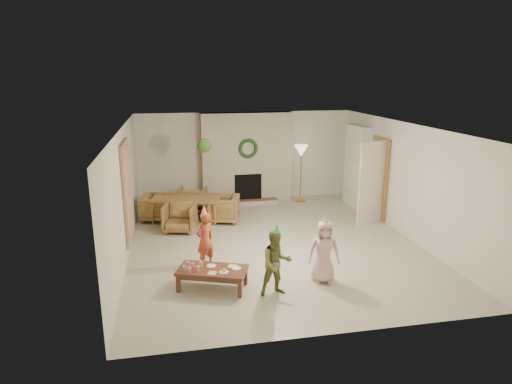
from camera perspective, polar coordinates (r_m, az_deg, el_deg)
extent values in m
plane|color=#B7B29E|center=(9.56, 2.24, -6.61)|extent=(7.00, 7.00, 0.00)
plane|color=white|center=(8.94, 2.40, 8.43)|extent=(7.00, 7.00, 0.00)
plane|color=silver|center=(12.53, -1.36, 4.59)|extent=(7.00, 0.00, 7.00)
plane|color=silver|center=(5.99, 10.07, -7.60)|extent=(7.00, 0.00, 7.00)
plane|color=silver|center=(8.99, -16.64, -0.28)|extent=(0.00, 7.00, 7.00)
plane|color=silver|center=(10.27, 18.84, 1.42)|extent=(0.00, 7.00, 7.00)
cube|color=#591A17|center=(12.33, -1.21, 4.43)|extent=(2.50, 0.40, 2.50)
cube|color=maroon|center=(12.28, -0.90, -1.34)|extent=(1.60, 0.30, 0.12)
cube|color=black|center=(12.33, -1.04, 0.62)|extent=(0.75, 0.12, 0.75)
torus|color=#19421D|center=(12.06, -1.03, 5.63)|extent=(0.54, 0.10, 0.54)
cylinder|color=gold|center=(12.67, 5.69, -1.09)|extent=(0.30, 0.30, 0.03)
cylinder|color=gold|center=(12.49, 5.77, 2.15)|extent=(0.03, 0.03, 1.45)
cone|color=beige|center=(12.35, 5.86, 5.30)|extent=(0.39, 0.39, 0.32)
cube|color=white|center=(12.23, 12.86, 3.24)|extent=(0.30, 1.00, 2.20)
cube|color=white|center=(12.37, 12.60, 0.30)|extent=(0.30, 0.92, 0.03)
cube|color=white|center=(12.28, 12.71, 2.10)|extent=(0.30, 0.92, 0.03)
cube|color=white|center=(12.20, 12.82, 3.93)|extent=(0.30, 0.92, 0.03)
cube|color=white|center=(12.13, 12.93, 5.78)|extent=(0.30, 0.92, 0.03)
cube|color=#B02028|center=(12.20, 12.83, 0.75)|extent=(0.20, 0.40, 0.24)
cube|color=#293B99|center=(12.29, 12.57, 2.79)|extent=(0.20, 0.44, 0.24)
cube|color=#AB7D24|center=(12.08, 12.96, 4.44)|extent=(0.20, 0.36, 0.22)
cube|color=olive|center=(11.33, 15.61, 1.71)|extent=(0.05, 0.86, 2.04)
cube|color=beige|center=(10.84, 14.68, 1.07)|extent=(0.77, 0.32, 2.00)
cube|color=tan|center=(9.18, -16.28, 0.06)|extent=(0.06, 1.20, 2.00)
imported|color=olive|center=(11.00, -8.95, -2.20)|extent=(1.87, 1.33, 0.59)
imported|color=olive|center=(10.31, -9.80, -3.26)|extent=(0.85, 0.87, 0.65)
imported|color=olive|center=(11.69, -8.21, -0.98)|extent=(0.85, 0.87, 0.65)
imported|color=olive|center=(11.17, -12.68, -1.96)|extent=(0.87, 0.85, 0.65)
imported|color=olive|center=(10.84, -4.16, -2.15)|extent=(0.87, 0.85, 0.65)
cylinder|color=tan|center=(10.27, -6.72, 7.24)|extent=(0.01, 0.01, 0.70)
cylinder|color=#9B5432|center=(10.32, -6.66, 5.32)|extent=(0.16, 0.16, 0.12)
sphere|color=#244C19|center=(10.30, -6.68, 5.98)|extent=(0.32, 0.32, 0.32)
cube|color=#592E1D|center=(7.58, -5.67, -10.02)|extent=(1.28, 0.95, 0.05)
cube|color=#592E1D|center=(7.61, -5.65, -10.44)|extent=(1.17, 0.83, 0.07)
cube|color=#592E1D|center=(7.61, -9.99, -11.58)|extent=(0.08, 0.08, 0.30)
cube|color=#592E1D|center=(7.34, -2.09, -12.38)|extent=(0.08, 0.08, 0.30)
cube|color=#592E1D|center=(8.01, -8.86, -10.12)|extent=(0.08, 0.08, 0.30)
cube|color=#592E1D|center=(7.76, -1.36, -10.80)|extent=(0.08, 0.08, 0.30)
cylinder|color=white|center=(7.56, -9.24, -9.66)|extent=(0.08, 0.08, 0.08)
cylinder|color=white|center=(7.72, -8.81, -9.12)|extent=(0.08, 0.08, 0.08)
cylinder|color=white|center=(7.49, -8.57, -9.88)|extent=(0.08, 0.08, 0.08)
cylinder|color=white|center=(7.65, -8.15, -9.33)|extent=(0.08, 0.08, 0.08)
cylinder|color=white|center=(7.52, -7.48, -9.74)|extent=(0.08, 0.08, 0.08)
cylinder|color=white|center=(7.67, -7.09, -9.20)|extent=(0.08, 0.08, 0.08)
cylinder|color=white|center=(7.68, -5.78, -9.45)|extent=(0.21, 0.21, 0.01)
cylinder|color=white|center=(7.44, -4.18, -10.24)|extent=(0.21, 0.21, 0.01)
cylinder|color=white|center=(7.56, -2.53, -9.78)|extent=(0.21, 0.21, 0.01)
sphere|color=tan|center=(7.43, -4.18, -10.00)|extent=(0.08, 0.08, 0.06)
cube|color=#E8ABB9|center=(7.42, -5.67, -10.35)|extent=(0.17, 0.17, 0.01)
cube|color=#E8ABB9|center=(7.64, -3.07, -9.52)|extent=(0.17, 0.17, 0.01)
imported|color=#AD3E25|center=(8.31, -6.60, -6.20)|extent=(0.46, 0.43, 1.06)
cone|color=#EFD64F|center=(8.12, -6.73, -2.41)|extent=(0.18, 0.18, 0.20)
imported|color=olive|center=(7.27, 2.65, -9.17)|extent=(0.57, 0.46, 1.10)
cone|color=#4BAF61|center=(7.05, 2.71, -4.79)|extent=(0.16, 0.16, 0.18)
imported|color=beige|center=(7.79, 8.76, -7.60)|extent=(0.60, 0.45, 1.11)
cone|color=#ACACB2|center=(7.59, 8.94, -3.44)|extent=(0.19, 0.19, 0.20)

